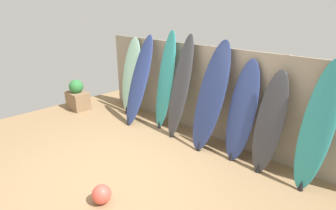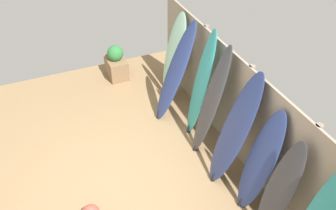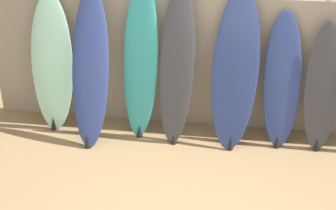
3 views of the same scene
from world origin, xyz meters
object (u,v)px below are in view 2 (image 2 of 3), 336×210
(surfboard_seafoam_0, at_px, (174,57))
(planter_box, at_px, (116,64))
(surfboard_charcoal_3, at_px, (211,102))
(surfboard_charcoal_6, at_px, (279,191))
(surfboard_navy_4, at_px, (234,131))
(surfboard_teal_2, at_px, (201,85))
(surfboard_navy_5, at_px, (260,163))
(surfboard_navy_1, at_px, (175,73))

(surfboard_seafoam_0, relative_size, planter_box, 2.37)
(surfboard_charcoal_3, distance_m, surfboard_charcoal_6, 1.84)
(surfboard_navy_4, height_order, surfboard_charcoal_6, surfboard_navy_4)
(surfboard_teal_2, height_order, surfboard_charcoal_6, surfboard_teal_2)
(surfboard_navy_5, xyz_separation_m, surfboard_charcoal_6, (0.50, -0.03, -0.05))
(surfboard_charcoal_3, distance_m, surfboard_navy_4, 0.74)
(surfboard_charcoal_3, relative_size, surfboard_navy_4, 1.03)
(planter_box, bearing_deg, surfboard_navy_4, 12.74)
(surfboard_charcoal_6, bearing_deg, surfboard_seafoam_0, 179.38)
(surfboard_charcoal_6, relative_size, planter_box, 2.09)
(surfboard_navy_4, xyz_separation_m, surfboard_charcoal_6, (1.09, 0.05, -0.18))
(surfboard_navy_4, bearing_deg, planter_box, -167.26)
(surfboard_navy_5, xyz_separation_m, planter_box, (-4.17, -0.89, -0.51))
(surfboard_seafoam_0, distance_m, surfboard_navy_5, 3.03)
(surfboard_navy_5, height_order, planter_box, surfboard_navy_5)
(surfboard_navy_1, distance_m, surfboard_charcoal_6, 2.93)
(surfboard_navy_5, relative_size, planter_box, 2.20)
(surfboard_teal_2, xyz_separation_m, surfboard_navy_4, (1.22, -0.06, -0.05))
(surfboard_navy_1, distance_m, surfboard_charcoal_3, 1.10)
(surfboard_teal_2, bearing_deg, surfboard_navy_1, -160.80)
(surfboard_navy_1, distance_m, surfboard_navy_5, 2.43)
(surfboard_navy_1, relative_size, planter_box, 2.51)
(surfboard_navy_5, relative_size, surfboard_charcoal_6, 1.06)
(surfboard_seafoam_0, relative_size, surfboard_navy_4, 0.93)
(surfboard_teal_2, relative_size, surfboard_navy_5, 1.21)
(surfboard_teal_2, relative_size, surfboard_navy_4, 1.05)
(surfboard_charcoal_6, bearing_deg, surfboard_navy_4, -177.56)
(surfboard_navy_1, bearing_deg, planter_box, -159.51)
(surfboard_seafoam_0, bearing_deg, planter_box, -141.93)
(surfboard_teal_2, height_order, surfboard_charcoal_3, surfboard_teal_2)
(surfboard_navy_1, xyz_separation_m, surfboard_charcoal_6, (2.92, 0.20, -0.17))
(surfboard_seafoam_0, height_order, surfboard_teal_2, surfboard_teal_2)
(surfboard_charcoal_6, bearing_deg, surfboard_teal_2, 179.73)
(surfboard_teal_2, relative_size, surfboard_charcoal_6, 1.28)
(surfboard_charcoal_3, relative_size, planter_box, 2.62)
(surfboard_charcoal_6, bearing_deg, surfboard_navy_5, 176.23)
(surfboard_charcoal_3, bearing_deg, surfboard_charcoal_6, 1.44)
(surfboard_navy_5, bearing_deg, surfboard_navy_1, -174.48)
(surfboard_charcoal_3, bearing_deg, surfboard_navy_5, 3.38)
(surfboard_navy_4, bearing_deg, surfboard_charcoal_3, 179.95)
(surfboard_navy_1, height_order, surfboard_teal_2, surfboard_teal_2)
(surfboard_navy_1, height_order, surfboard_charcoal_3, surfboard_charcoal_3)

